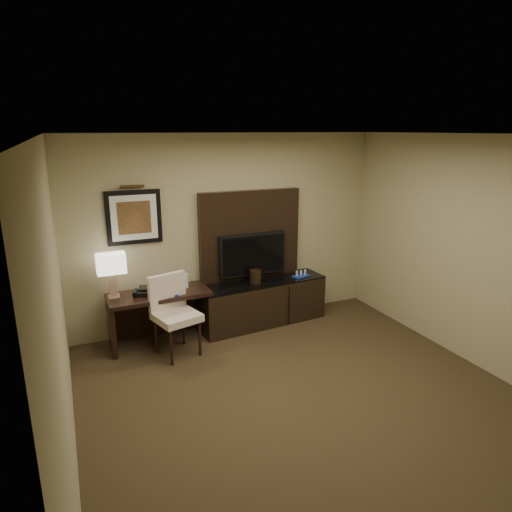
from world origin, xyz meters
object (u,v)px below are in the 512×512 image
table_lamp (112,276)px  desk_phone (142,291)px  desk_chair (177,316)px  ice_bucket (255,277)px  tv (253,254)px  minibar_tray (301,274)px  credenza (262,302)px  water_bottle (186,280)px  desk (160,318)px

table_lamp → desk_phone: size_ratio=2.77×
desk_chair → ice_bucket: size_ratio=5.58×
tv → minibar_tray: tv is taller
desk_chair → minibar_tray: 2.03m
credenza → water_bottle: 1.21m
credenza → desk_chair: size_ratio=1.80×
desk → ice_bucket: ice_bucket is taller
tv → minibar_tray: 0.79m
desk_chair → table_lamp: bearing=128.5°
table_lamp → minibar_tray: (2.65, -0.06, -0.29)m
tv → minibar_tray: bearing=-14.7°
credenza → table_lamp: 2.14m
credenza → minibar_tray: size_ratio=7.65×
tv → credenza: bearing=-58.3°
table_lamp → desk_phone: bearing=-10.3°
credenza → desk_phone: size_ratio=9.29×
desk_phone → tv: bearing=24.7°
water_bottle → credenza: bearing=-0.9°
ice_bucket → water_bottle: bearing=177.2°
water_bottle → minibar_tray: water_bottle is taller
tv → desk_phone: (-1.61, -0.18, -0.27)m
table_lamp → minibar_tray: table_lamp is taller
desk → table_lamp: table_lamp is taller
desk → desk_chair: (0.13, -0.42, 0.17)m
desk → table_lamp: (-0.55, 0.07, 0.63)m
desk → tv: (1.40, 0.19, 0.67)m
desk → credenza: 1.49m
desk_chair → desk_phone: size_ratio=5.16×
desk_chair → water_bottle: desk_chair is taller
tv → desk_phone: bearing=-173.6°
desk → table_lamp: bearing=170.9°
table_lamp → desk_phone: 0.42m
desk → minibar_tray: minibar_tray is taller
water_bottle → tv: bearing=6.8°
desk → tv: tv is taller
desk → table_lamp: 0.84m
table_lamp → credenza: bearing=-0.6°
table_lamp → desk_phone: table_lamp is taller
tv → ice_bucket: size_ratio=5.37×
water_bottle → minibar_tray: 1.72m
desk → minibar_tray: (2.10, 0.01, 0.34)m
desk_phone → water_bottle: (0.59, 0.06, 0.05)m
credenza → desk_chair: desk_chair is taller
table_lamp → desk_chair: bearing=-35.9°
table_lamp → ice_bucket: (1.92, -0.05, -0.24)m
minibar_tray → desk_chair: bearing=-167.8°
desk_phone → ice_bucket: ice_bucket is taller
table_lamp → ice_bucket: table_lamp is taller
water_bottle → ice_bucket: water_bottle is taller
table_lamp → water_bottle: (0.93, -0.00, -0.18)m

